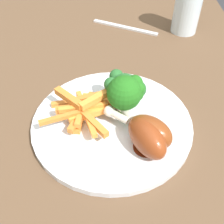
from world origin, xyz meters
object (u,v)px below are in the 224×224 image
object	(u,v)px
carrot_fries_pile	(86,107)
water_glass	(188,7)
dinner_plate	(112,122)
chicken_drumstick_near	(145,135)
dining_table	(93,182)
broccoli_floret_middle	(125,89)
fork	(125,27)
broccoli_floret_front	(127,93)
chicken_drumstick_far	(147,131)

from	to	relation	value
carrot_fries_pile	water_glass	bearing A→B (deg)	-34.11
dinner_plate	chicken_drumstick_near	xyz separation A→B (m)	(-0.05, -0.05, 0.03)
chicken_drumstick_near	dining_table	bearing A→B (deg)	93.21
dining_table	broccoli_floret_middle	world-z (taller)	broccoli_floret_middle
dinner_plate	carrot_fries_pile	xyz separation A→B (m)	(0.01, 0.05, 0.03)
carrot_fries_pile	chicken_drumstick_near	xyz separation A→B (m)	(-0.06, -0.10, 0.00)
carrot_fries_pile	fork	xyz separation A→B (m)	(0.35, -0.07, -0.03)
dinner_plate	chicken_drumstick_near	world-z (taller)	chicken_drumstick_near
dining_table	broccoli_floret_front	bearing A→B (deg)	-37.44
chicken_drumstick_near	broccoli_floret_middle	bearing A→B (deg)	19.61
chicken_drumstick_near	water_glass	xyz separation A→B (m)	(0.40, -0.13, 0.03)
chicken_drumstick_far	broccoli_floret_middle	bearing A→B (deg)	24.23
dining_table	chicken_drumstick_far	distance (m)	0.16
dinner_plate	broccoli_floret_middle	xyz separation A→B (m)	(0.03, -0.02, 0.05)
dining_table	chicken_drumstick_near	size ratio (longest dim) A/B	10.11
broccoli_floret_front	chicken_drumstick_near	bearing A→B (deg)	-158.85
broccoli_floret_middle	chicken_drumstick_far	distance (m)	0.09
broccoli_floret_front	water_glass	world-z (taller)	water_glass
dining_table	fork	world-z (taller)	fork
chicken_drumstick_near	chicken_drumstick_far	bearing A→B (deg)	-24.94
chicken_drumstick_near	fork	world-z (taller)	chicken_drumstick_near
broccoli_floret_middle	chicken_drumstick_near	bearing A→B (deg)	-160.39
dinner_plate	fork	distance (m)	0.36
dining_table	carrot_fries_pile	bearing A→B (deg)	8.39
broccoli_floret_front	fork	world-z (taller)	broccoli_floret_front
dining_table	broccoli_floret_front	distance (m)	0.19
fork	chicken_drumstick_far	bearing A→B (deg)	118.20
dinner_plate	chicken_drumstick_far	world-z (taller)	chicken_drumstick_far
carrot_fries_pile	chicken_drumstick_near	distance (m)	0.12
broccoli_floret_middle	chicken_drumstick_near	xyz separation A→B (m)	(-0.09, -0.03, -0.02)
broccoli_floret_front	chicken_drumstick_far	bearing A→B (deg)	-153.12
carrot_fries_pile	water_glass	size ratio (longest dim) A/B	1.05
fork	water_glass	bearing A→B (deg)	-160.21
broccoli_floret_front	water_glass	size ratio (longest dim) A/B	0.60
broccoli_floret_middle	broccoli_floret_front	bearing A→B (deg)	-168.26
dinner_plate	chicken_drumstick_far	distance (m)	0.08
carrot_fries_pile	chicken_drumstick_near	bearing A→B (deg)	-123.11
broccoli_floret_front	carrot_fries_pile	bearing A→B (deg)	97.37
carrot_fries_pile	chicken_drumstick_far	bearing A→B (deg)	-118.25
broccoli_floret_front	carrot_fries_pile	size ratio (longest dim) A/B	0.57
broccoli_floret_front	fork	bearing A→B (deg)	-0.43
dinner_plate	fork	xyz separation A→B (m)	(0.36, -0.03, -0.00)
dinner_plate	broccoli_floret_middle	bearing A→B (deg)	-32.27
dining_table	chicken_drumstick_far	xyz separation A→B (m)	(0.01, -0.09, 0.14)
dining_table	fork	bearing A→B (deg)	-8.40
fork	carrot_fries_pile	bearing A→B (deg)	102.39
broccoli_floret_middle	dinner_plate	bearing A→B (deg)	147.73
dinner_plate	fork	world-z (taller)	dinner_plate
broccoli_floret_front	chicken_drumstick_near	size ratio (longest dim) A/B	0.63
chicken_drumstick_near	water_glass	distance (m)	0.43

